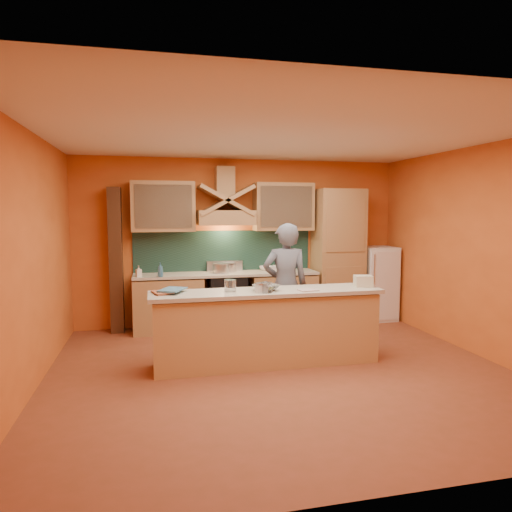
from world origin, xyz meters
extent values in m
cube|color=brown|center=(0.00, 0.00, 0.00)|extent=(5.50, 5.00, 0.01)
cube|color=white|center=(0.00, 0.00, 2.80)|extent=(5.50, 5.00, 0.01)
cube|color=orange|center=(0.00, 2.50, 1.40)|extent=(5.50, 0.02, 2.80)
cube|color=orange|center=(0.00, -2.50, 1.40)|extent=(5.50, 0.02, 2.80)
cube|color=orange|center=(-2.75, 0.00, 1.40)|extent=(0.02, 5.00, 2.80)
cube|color=orange|center=(2.75, 0.00, 1.40)|extent=(0.02, 5.00, 2.80)
cube|color=#B08150|center=(-1.25, 2.20, 0.43)|extent=(1.10, 0.60, 0.86)
cube|color=#B08150|center=(0.65, 2.20, 0.43)|extent=(1.10, 0.60, 0.86)
cube|color=beige|center=(-0.30, 2.20, 0.90)|extent=(3.00, 0.62, 0.04)
cube|color=black|center=(-0.30, 2.20, 0.45)|extent=(0.60, 0.58, 0.90)
cube|color=#16312B|center=(-0.30, 2.48, 1.25)|extent=(3.00, 0.03, 0.70)
cube|color=#B08150|center=(-0.30, 2.25, 1.82)|extent=(0.92, 0.50, 0.24)
cube|color=#B08150|center=(-0.30, 2.35, 2.40)|extent=(0.30, 0.30, 0.50)
cube|color=#B08150|center=(-1.30, 2.33, 2.00)|extent=(1.00, 0.35, 0.80)
cube|color=#B08150|center=(0.70, 2.33, 2.00)|extent=(1.00, 0.35, 0.80)
cube|color=#B08150|center=(1.65, 2.20, 1.15)|extent=(0.80, 0.60, 2.30)
cube|color=white|center=(2.40, 2.20, 0.65)|extent=(0.58, 0.60, 1.30)
cube|color=#472816|center=(-2.05, 2.35, 1.15)|extent=(0.20, 0.30, 2.30)
cube|color=tan|center=(-0.10, 0.30, 0.44)|extent=(2.80, 0.55, 0.88)
cube|color=beige|center=(-0.10, 0.30, 0.92)|extent=(2.90, 0.62, 0.05)
imported|color=slate|center=(0.33, 0.94, 0.88)|extent=(0.68, 0.48, 1.76)
cylinder|color=#AEAEB5|center=(-0.40, 2.19, 0.98)|extent=(0.35, 0.35, 0.16)
cylinder|color=silver|center=(-0.24, 2.31, 0.97)|extent=(0.30, 0.30, 0.15)
imported|color=silver|center=(-1.70, 2.03, 1.01)|extent=(0.10, 0.10, 0.17)
imported|color=teal|center=(-1.37, 1.94, 1.03)|extent=(0.09, 0.09, 0.22)
imported|color=white|center=(0.40, 2.35, 0.96)|extent=(0.29, 0.29, 0.07)
cube|color=silver|center=(0.59, 2.01, 0.97)|extent=(0.37, 0.33, 0.11)
imported|color=#AC5C3D|center=(-1.48, 0.33, 0.96)|extent=(0.28, 0.33, 0.03)
imported|color=teal|center=(-1.37, 0.44, 0.98)|extent=(0.38, 0.42, 0.03)
cylinder|color=silver|center=(-0.56, 0.32, 1.02)|extent=(0.18, 0.18, 0.15)
cylinder|color=silver|center=(-0.15, 0.13, 1.01)|extent=(0.17, 0.17, 0.13)
cube|color=silver|center=(-0.21, 0.16, 0.99)|extent=(0.14, 0.14, 0.10)
imported|color=silver|center=(-0.12, 0.28, 0.98)|extent=(0.40, 0.40, 0.08)
cube|color=#C9ACA6|center=(0.39, 0.16, 0.95)|extent=(0.26, 0.21, 0.02)
cube|color=beige|center=(1.20, 0.29, 1.02)|extent=(0.25, 0.22, 0.15)
cube|color=beige|center=(1.28, 0.42, 1.00)|extent=(0.19, 0.15, 0.10)
camera|label=1|loc=(-1.48, -5.15, 1.93)|focal=32.00mm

